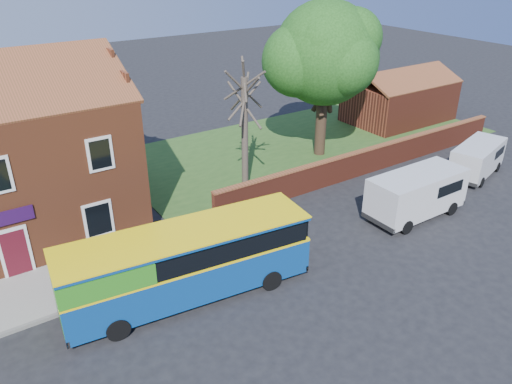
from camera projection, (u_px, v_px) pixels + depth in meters
ground at (259, 312)px, 18.87m from camera, size 120.00×120.00×0.00m
pavement at (30, 296)px, 19.64m from camera, size 18.00×3.50×0.12m
kerb at (41, 321)px, 18.33m from camera, size 18.00×0.15×0.14m
grass_strip at (308, 142)px, 35.01m from camera, size 26.00×12.00×0.04m
boundary_wall at (372, 159)px, 30.19m from camera, size 22.00×0.38×1.60m
outbuilding at (399, 100)px, 38.78m from camera, size 8.20×5.06×4.17m
bus at (179, 262)px, 18.90m from camera, size 9.83×3.45×2.93m
van_near at (417, 193)px, 25.03m from camera, size 5.31×2.22×2.33m
van_far at (478, 158)px, 29.60m from camera, size 4.82×2.95×1.98m
large_tree at (324, 56)px, 30.42m from camera, size 7.97×6.31×9.73m
bare_tree at (245, 129)px, 26.80m from camera, size 2.61×3.11×6.97m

